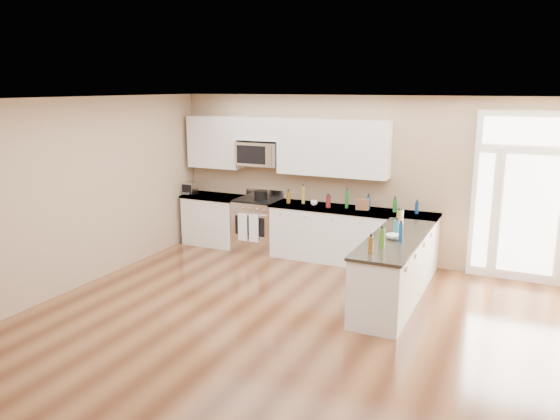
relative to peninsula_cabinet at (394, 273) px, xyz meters
name	(u,v)px	position (x,y,z in m)	size (l,w,h in m)	color
ground	(261,360)	(-0.93, -2.24, -0.43)	(8.00, 8.00, 0.00)	#4D2915
room_shell	(259,209)	(-0.93, -2.24, 1.27)	(8.00, 8.00, 8.00)	tan
back_cabinet_left	(214,221)	(-3.80, 1.45, 0.00)	(1.10, 0.66, 0.94)	white
back_cabinet_right	(351,238)	(-1.08, 1.45, 0.00)	(2.85, 0.66, 0.94)	white
peninsula_cabinet	(394,273)	(0.00, 0.00, 0.00)	(0.69, 2.32, 0.94)	white
upper_cabinet_left	(215,142)	(-3.81, 1.59, 1.49)	(1.04, 0.33, 0.95)	white
upper_cabinet_right	(333,148)	(-1.50, 1.59, 1.49)	(1.94, 0.33, 0.95)	white
upper_cabinet_short	(260,129)	(-2.88, 1.59, 1.77)	(0.82, 0.33, 0.40)	white
microwave	(259,154)	(-2.88, 1.56, 1.33)	(0.78, 0.41, 0.42)	silver
entry_door	(531,198)	(1.62, 1.71, 0.87)	(1.70, 0.10, 2.60)	white
kitchen_range	(258,224)	(-2.85, 1.45, 0.04)	(0.78, 0.69, 1.08)	silver
stockpot	(261,195)	(-2.77, 1.42, 0.61)	(0.24, 0.24, 0.18)	black
toaster_oven	(190,188)	(-4.28, 1.39, 0.62)	(0.26, 0.21, 0.22)	silver
cardboard_box	(363,204)	(-0.91, 1.48, 0.59)	(0.21, 0.15, 0.17)	brown
bowl_left	(188,193)	(-4.28, 1.33, 0.53)	(0.18, 0.18, 0.04)	white
bowl_peninsula	(393,237)	(-0.01, -0.09, 0.54)	(0.20, 0.20, 0.06)	white
cup_counter	(314,203)	(-1.75, 1.41, 0.55)	(0.11, 0.11, 0.09)	white
counter_bottles	(367,214)	(-0.60, 0.70, 0.62)	(2.40, 2.45, 0.31)	#19591E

